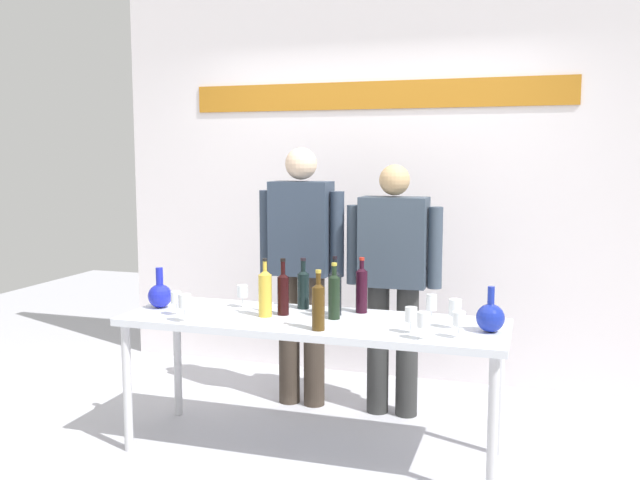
{
  "coord_description": "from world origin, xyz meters",
  "views": [
    {
      "loc": [
        1.16,
        -3.55,
        1.66
      ],
      "look_at": [
        0.0,
        0.15,
        1.19
      ],
      "focal_mm": 38.91,
      "sensor_mm": 36.0,
      "label": 1
    }
  ],
  "objects": [
    {
      "name": "ground_plane",
      "position": [
        0.0,
        0.0,
        0.0
      ],
      "size": [
        10.0,
        10.0,
        0.0
      ],
      "primitive_type": "plane",
      "color": "#B6B6BE"
    },
    {
      "name": "back_wall",
      "position": [
        0.0,
        1.53,
        1.5
      ],
      "size": [
        4.04,
        0.11,
        3.0
      ],
      "color": "white",
      "rests_on": "ground"
    },
    {
      "name": "display_table",
      "position": [
        0.0,
        0.0,
        0.7
      ],
      "size": [
        2.12,
        0.67,
        0.77
      ],
      "color": "silver",
      "rests_on": "ground"
    },
    {
      "name": "decanter_blue_left",
      "position": [
        -0.94,
        -0.0,
        0.84
      ],
      "size": [
        0.14,
        0.14,
        0.24
      ],
      "color": "#1D26B9",
      "rests_on": "display_table"
    },
    {
      "name": "decanter_blue_right",
      "position": [
        0.96,
        -0.0,
        0.84
      ],
      "size": [
        0.15,
        0.15,
        0.24
      ],
      "color": "#192CA0",
      "rests_on": "display_table"
    },
    {
      "name": "presenter_left",
      "position": [
        -0.31,
        0.72,
        0.97
      ],
      "size": [
        0.58,
        0.22,
        1.71
      ],
      "color": "#392F26",
      "rests_on": "ground"
    },
    {
      "name": "presenter_right",
      "position": [
        0.31,
        0.72,
        0.92
      ],
      "size": [
        0.61,
        0.22,
        1.61
      ],
      "color": "#2E2E2E",
      "rests_on": "ground"
    },
    {
      "name": "wine_bottle_0",
      "position": [
        -0.18,
        0.05,
        0.9
      ],
      "size": [
        0.07,
        0.07,
        0.32
      ],
      "color": "black",
      "rests_on": "display_table"
    },
    {
      "name": "wine_bottle_1",
      "position": [
        0.11,
        -0.23,
        0.9
      ],
      "size": [
        0.07,
        0.07,
        0.31
      ],
      "color": "#442D0E",
      "rests_on": "display_table"
    },
    {
      "name": "wine_bottle_2",
      "position": [
        0.12,
        0.04,
        0.9
      ],
      "size": [
        0.07,
        0.07,
        0.31
      ],
      "color": "black",
      "rests_on": "display_table"
    },
    {
      "name": "wine_bottle_3",
      "position": [
        -0.13,
        0.23,
        0.89
      ],
      "size": [
        0.07,
        0.07,
        0.3
      ],
      "color": "black",
      "rests_on": "display_table"
    },
    {
      "name": "wine_bottle_4",
      "position": [
        0.22,
        0.23,
        0.91
      ],
      "size": [
        0.07,
        0.07,
        0.32
      ],
      "color": "black",
      "rests_on": "display_table"
    },
    {
      "name": "wine_bottle_5",
      "position": [
        -0.27,
        -0.02,
        0.91
      ],
      "size": [
        0.07,
        0.07,
        0.33
      ],
      "color": "gold",
      "rests_on": "display_table"
    },
    {
      "name": "wine_bottle_6",
      "position": [
        0.09,
        0.13,
        0.9
      ],
      "size": [
        0.07,
        0.07,
        0.33
      ],
      "color": "black",
      "rests_on": "display_table"
    },
    {
      "name": "wine_glass_left_0",
      "position": [
        -0.48,
        0.15,
        0.86
      ],
      "size": [
        0.06,
        0.06,
        0.13
      ],
      "color": "white",
      "rests_on": "display_table"
    },
    {
      "name": "wine_glass_left_1",
      "position": [
        -0.75,
        -0.15,
        0.87
      ],
      "size": [
        0.06,
        0.06,
        0.14
      ],
      "color": "white",
      "rests_on": "display_table"
    },
    {
      "name": "wine_glass_left_2",
      "position": [
        -0.63,
        -0.28,
        0.88
      ],
      "size": [
        0.07,
        0.07,
        0.15
      ],
      "color": "white",
      "rests_on": "display_table"
    },
    {
      "name": "wine_glass_right_0",
      "position": [
        0.63,
        0.15,
        0.87
      ],
      "size": [
        0.06,
        0.06,
        0.15
      ],
      "color": "white",
      "rests_on": "display_table"
    },
    {
      "name": "wine_glass_right_1",
      "position": [
        0.82,
        -0.17,
        0.86
      ],
      "size": [
        0.06,
        0.06,
        0.13
      ],
      "color": "white",
      "rests_on": "display_table"
    },
    {
      "name": "wine_glass_right_2",
      "position": [
        0.65,
        -0.25,
        0.86
      ],
      "size": [
        0.06,
        0.06,
        0.14
      ],
      "color": "white",
      "rests_on": "display_table"
    },
    {
      "name": "wine_glass_right_3",
      "position": [
        0.58,
        -0.15,
        0.86
      ],
      "size": [
        0.06,
        0.06,
        0.14
      ],
      "color": "white",
      "rests_on": "display_table"
    },
    {
      "name": "wine_glass_right_4",
      "position": [
        0.78,
        0.01,
        0.88
      ],
      "size": [
        0.07,
        0.07,
        0.16
      ],
      "color": "white",
      "rests_on": "display_table"
    }
  ]
}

